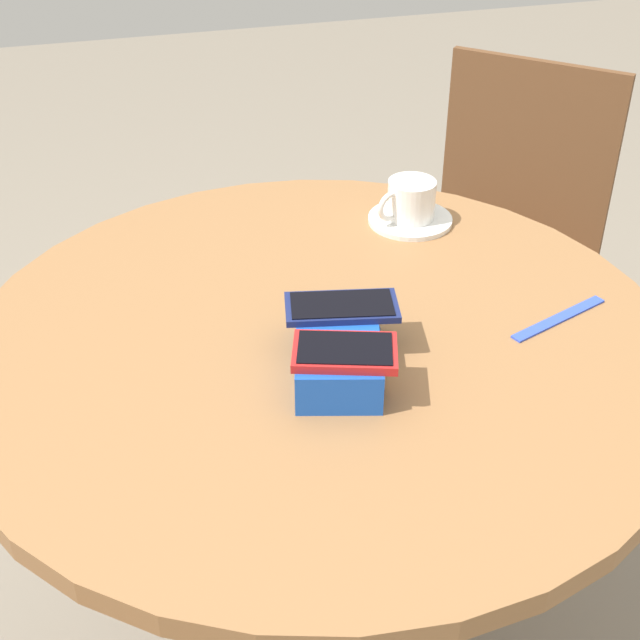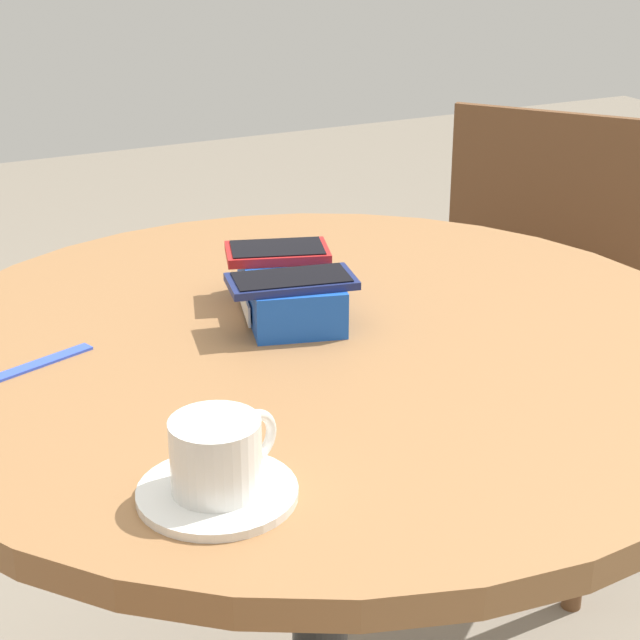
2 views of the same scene
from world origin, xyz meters
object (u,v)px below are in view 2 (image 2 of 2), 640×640
Objects in this scene: phone_box at (288,291)px; phone_navy at (291,281)px; phone_red at (277,252)px; lanyard_strap at (22,370)px; chair_far_side at (523,319)px; round_table at (320,445)px; coffee_cup at (218,453)px; saucer at (217,493)px.

phone_box is 0.06m from phone_navy.
phone_red is (-0.05, 0.01, 0.03)m from phone_box.
phone_navy is 0.30m from lanyard_strap.
lanyard_strap is 1.20m from chair_far_side.
phone_red is 0.10m from phone_navy.
phone_navy is at bearing -150.54° from round_table.
phone_box is at bearing 160.66° from phone_navy.
round_table is at bearing 139.73° from coffee_cup.
saucer reaches higher than lanyard_strap.
coffee_cup is at bearing -40.27° from round_table.
phone_red reaches higher than chair_far_side.
phone_box is (-0.08, -0.00, 0.16)m from round_table.
phone_navy is at bearing 85.69° from lanyard_strap.
phone_navy reaches higher than saucer.
phone_red is 0.91× the size of phone_navy.
coffee_cup is at bearing -32.61° from phone_box.
round_table is 0.35m from lanyard_strap.
saucer is at bearing -70.71° from coffee_cup.
saucer is (0.39, -0.23, -0.06)m from phone_red.
phone_box reaches higher than round_table.
phone_red is at bearing 165.43° from phone_navy.
phone_box is at bearing -55.93° from chair_far_side.
phone_box reaches higher than saucer.
round_table is at bearing 1.79° from phone_box.
lanyard_strap is at bearing -162.88° from coffee_cup.
phone_navy is at bearing 145.56° from coffee_cup.
lanyard_strap is at bearing -94.31° from phone_navy.
coffee_cup is 0.61× the size of lanyard_strap.
saucer is 0.81× the size of lanyard_strap.
round_table is at bearing 29.46° from phone_navy.
coffee_cup is (0.29, -0.20, -0.02)m from phone_navy.
phone_navy is 0.99m from chair_far_side.
phone_box is 0.32m from lanyard_strap.
phone_red is 0.17× the size of chair_far_side.
lanyard_strap is (-0.02, -0.30, -0.06)m from phone_navy.
chair_far_side reaches higher than round_table.
round_table is 9.20× the size of coffee_cup.
saucer is (0.26, -0.22, 0.14)m from round_table.
phone_red is 0.45m from coffee_cup.
saucer is 0.16× the size of chair_far_side.
chair_far_side is (-0.83, 0.94, -0.33)m from saucer.
round_table is 0.37m from saucer.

